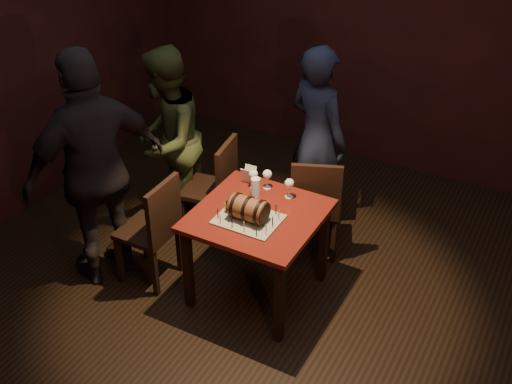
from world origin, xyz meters
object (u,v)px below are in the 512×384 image
at_px(wine_glass_left, 253,175).
at_px(wine_glass_right, 289,184).
at_px(wine_glass_mid, 267,175).
at_px(pint_of_ale, 256,187).
at_px(barrel_cake, 248,209).
at_px(chair_back, 315,203).
at_px(chair_left_front, 155,226).
at_px(pub_table, 258,226).
at_px(person_left_front, 96,170).
at_px(person_left_rear, 167,140).
at_px(person_back, 317,139).
at_px(chair_left_rear, 216,184).

height_order(wine_glass_left, wine_glass_right, same).
bearing_deg(wine_glass_mid, pint_of_ale, -101.68).
bearing_deg(barrel_cake, chair_back, 75.12).
height_order(pint_of_ale, chair_left_front, chair_left_front).
xyz_separation_m(pub_table, person_left_front, (-1.18, -0.35, 0.32)).
bearing_deg(chair_left_front, person_left_rear, 117.66).
distance_m(wine_glass_right, person_back, 0.82).
distance_m(pub_table, person_left_rear, 1.28).
bearing_deg(wine_glass_left, person_left_front, -147.31).
distance_m(chair_left_rear, person_left_front, 1.08).
xyz_separation_m(pint_of_ale, person_left_front, (-1.05, -0.55, 0.13)).
height_order(chair_back, person_back, person_back).
xyz_separation_m(chair_left_rear, person_left_front, (-0.51, -0.85, 0.43)).
distance_m(wine_glass_left, wine_glass_right, 0.30).
xyz_separation_m(barrel_cake, pint_of_ale, (-0.11, 0.31, -0.03)).
relative_size(wine_glass_right, chair_left_front, 0.17).
xyz_separation_m(wine_glass_left, wine_glass_right, (0.30, 0.01, 0.00)).
bearing_deg(person_back, chair_left_rear, 64.19).
xyz_separation_m(wine_glass_right, person_back, (-0.13, 0.81, -0.04)).
relative_size(barrel_cake, pint_of_ale, 2.17).
bearing_deg(wine_glass_mid, chair_back, 47.74).
distance_m(person_back, person_left_front, 1.87).
height_order(pub_table, person_left_rear, person_left_rear).
height_order(wine_glass_mid, person_left_front, person_left_front).
distance_m(chair_left_front, person_left_front, 0.61).
relative_size(chair_left_rear, person_back, 0.56).
bearing_deg(chair_left_front, pub_table, 17.58).
xyz_separation_m(pub_table, pint_of_ale, (-0.13, 0.20, 0.18)).
height_order(pint_of_ale, chair_left_rear, chair_left_rear).
distance_m(pint_of_ale, chair_left_front, 0.83).
bearing_deg(person_left_rear, barrel_cake, 45.20).
bearing_deg(chair_back, pint_of_ale, -124.77).
height_order(pint_of_ale, person_left_rear, person_left_rear).
relative_size(barrel_cake, person_left_rear, 0.20).
xyz_separation_m(wine_glass_left, person_back, (0.17, 0.83, -0.04)).
xyz_separation_m(barrel_cake, chair_left_front, (-0.75, -0.14, -0.33)).
bearing_deg(pub_table, person_back, 91.40).
distance_m(wine_glass_mid, chair_back, 0.54).
bearing_deg(pint_of_ale, person_left_rear, 163.22).
bearing_deg(pub_table, person_left_rear, 156.21).
bearing_deg(wine_glass_left, person_back, 78.64).
bearing_deg(wine_glass_left, pub_table, -56.02).
height_order(pint_of_ale, chair_back, chair_back).
xyz_separation_m(person_left_rear, person_left_front, (-0.02, -0.86, 0.14)).
bearing_deg(chair_left_rear, pub_table, -36.70).
distance_m(wine_glass_mid, chair_left_rear, 0.69).
bearing_deg(person_left_rear, pub_table, 49.84).
bearing_deg(wine_glass_right, chair_back, 77.46).
distance_m(wine_glass_mid, person_left_rear, 1.08).
distance_m(chair_left_front, person_back, 1.58).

